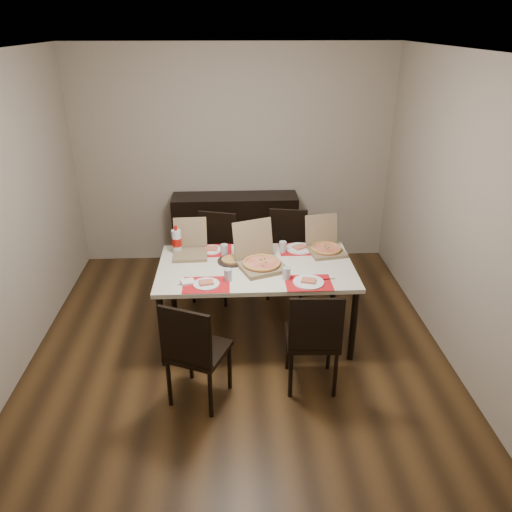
# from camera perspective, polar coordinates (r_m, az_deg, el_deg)

# --- Properties ---
(ground) EXTENTS (3.80, 4.00, 0.02)m
(ground) POSITION_cam_1_polar(r_m,az_deg,el_deg) (4.83, -1.97, -10.30)
(ground) COLOR #432C14
(ground) RESTS_ON ground
(room_walls) EXTENTS (3.84, 4.02, 2.62)m
(room_walls) POSITION_cam_1_polar(r_m,az_deg,el_deg) (4.49, -2.42, 11.55)
(room_walls) COLOR gray
(room_walls) RESTS_ON ground
(sideboard) EXTENTS (1.50, 0.40, 0.90)m
(sideboard) POSITION_cam_1_polar(r_m,az_deg,el_deg) (6.17, -2.37, 2.92)
(sideboard) COLOR black
(sideboard) RESTS_ON ground
(dining_table) EXTENTS (1.80, 1.00, 0.75)m
(dining_table) POSITION_cam_1_polar(r_m,az_deg,el_deg) (4.63, -0.00, -1.86)
(dining_table) COLOR beige
(dining_table) RESTS_ON ground
(chair_near_left) EXTENTS (0.55, 0.55, 0.93)m
(chair_near_left) POSITION_cam_1_polar(r_m,az_deg,el_deg) (3.93, -7.11, -10.58)
(chair_near_left) COLOR black
(chair_near_left) RESTS_ON ground
(chair_near_right) EXTENTS (0.44, 0.44, 0.93)m
(chair_near_right) POSITION_cam_1_polar(r_m,az_deg,el_deg) (4.07, 6.56, -9.14)
(chair_near_right) COLOR black
(chair_near_right) RESTS_ON ground
(chair_far_left) EXTENTS (0.52, 0.52, 0.93)m
(chair_far_left) POSITION_cam_1_polar(r_m,az_deg,el_deg) (5.46, -4.69, 0.44)
(chair_far_left) COLOR black
(chair_far_left) RESTS_ON ground
(chair_far_right) EXTENTS (0.49, 0.49, 0.93)m
(chair_far_right) POSITION_cam_1_polar(r_m,az_deg,el_deg) (5.53, 3.54, 0.83)
(chair_far_right) COLOR black
(chair_far_right) RESTS_ON ground
(setting_near_left) EXTENTS (0.46, 0.30, 0.11)m
(setting_near_left) POSITION_cam_1_polar(r_m,az_deg,el_deg) (4.31, -5.28, -2.91)
(setting_near_left) COLOR red
(setting_near_left) RESTS_ON dining_table
(setting_near_right) EXTENTS (0.46, 0.30, 0.11)m
(setting_near_right) POSITION_cam_1_polar(r_m,az_deg,el_deg) (4.33, 5.37, -2.73)
(setting_near_right) COLOR red
(setting_near_right) RESTS_ON dining_table
(setting_far_left) EXTENTS (0.48, 0.30, 0.11)m
(setting_far_left) POSITION_cam_1_polar(r_m,az_deg,el_deg) (4.89, -4.97, 0.72)
(setting_far_left) COLOR red
(setting_far_left) RESTS_ON dining_table
(setting_far_right) EXTENTS (0.49, 0.30, 0.11)m
(setting_far_right) POSITION_cam_1_polar(r_m,az_deg,el_deg) (4.92, 4.52, 0.91)
(setting_far_right) COLOR red
(setting_far_right) RESTS_ON dining_table
(napkin_loose) EXTENTS (0.16, 0.16, 0.02)m
(napkin_loose) POSITION_cam_1_polar(r_m,az_deg,el_deg) (4.55, 1.26, -1.32)
(napkin_loose) COLOR white
(napkin_loose) RESTS_ON dining_table
(pizza_box_center) EXTENTS (0.51, 0.54, 0.39)m
(pizza_box_center) POSITION_cam_1_polar(r_m,az_deg,el_deg) (4.56, 0.46, -0.55)
(pizza_box_center) COLOR brown
(pizza_box_center) RESTS_ON dining_table
(pizza_box_right) EXTENTS (0.39, 0.42, 0.33)m
(pizza_box_right) POSITION_cam_1_polar(r_m,az_deg,el_deg) (4.91, 7.92, 1.10)
(pizza_box_right) COLOR brown
(pizza_box_right) RESTS_ON dining_table
(pizza_box_left) EXTENTS (0.33, 0.37, 0.32)m
(pizza_box_left) POSITION_cam_1_polar(r_m,az_deg,el_deg) (4.86, -7.49, 0.87)
(pizza_box_left) COLOR brown
(pizza_box_left) RESTS_ON dining_table
(faina_plate) EXTENTS (0.27, 0.27, 0.03)m
(faina_plate) POSITION_cam_1_polar(r_m,az_deg,el_deg) (4.68, -2.80, -0.51)
(faina_plate) COLOR black
(faina_plate) RESTS_ON dining_table
(dip_bowl) EXTENTS (0.16, 0.16, 0.03)m
(dip_bowl) POSITION_cam_1_polar(r_m,az_deg,el_deg) (4.73, 0.95, -0.14)
(dip_bowl) COLOR white
(dip_bowl) RESTS_ON dining_table
(soda_bottle) EXTENTS (0.09, 0.09, 0.28)m
(soda_bottle) POSITION_cam_1_polar(r_m,az_deg,el_deg) (4.88, -9.05, 1.67)
(soda_bottle) COLOR silver
(soda_bottle) RESTS_ON dining_table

